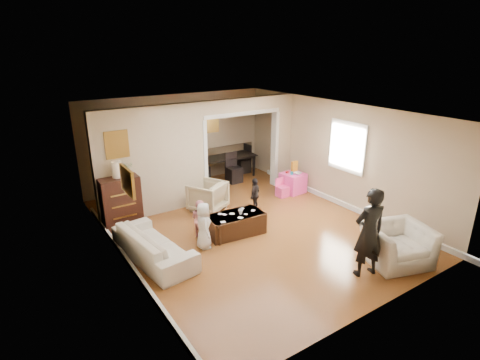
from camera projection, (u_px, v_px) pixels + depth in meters
floor at (245, 226)px, 8.58m from camera, size 7.00×7.00×0.00m
partition_left at (153, 162)px, 8.85m from camera, size 2.75×0.18×2.60m
partition_right at (281, 140)px, 10.84m from camera, size 0.55×0.18×2.60m
partition_header at (241, 105)px, 9.75m from camera, size 2.22×0.18×0.35m
window_pane at (347, 147)px, 9.16m from camera, size 0.03×0.95×1.10m
framed_art_partition at (117, 144)px, 8.16m from camera, size 0.45×0.03×0.55m
framed_art_sofa_wall at (127, 181)px, 6.10m from camera, size 0.03×0.55×0.40m
framed_art_alcove at (211, 122)px, 11.29m from camera, size 0.45×0.03×0.55m
sofa at (154, 245)px, 7.18m from camera, size 1.04×2.11×0.59m
armchair_back at (208, 196)px, 9.31m from camera, size 1.07×1.08×0.73m
armchair_front at (397, 244)px, 7.05m from camera, size 1.36×1.27×0.72m
dresser at (121, 202)px, 8.41m from camera, size 0.84×0.47×1.16m
table_lamp at (117, 169)px, 8.16m from camera, size 0.22×0.22×0.36m
potted_plant at (126, 169)px, 8.27m from camera, size 0.28×0.25×0.32m
coffee_table at (235, 224)px, 8.16m from camera, size 1.28×0.74×0.46m
coffee_cup at (241, 212)px, 8.08m from camera, size 0.11×0.11×0.10m
play_table at (293, 183)px, 10.49m from camera, size 0.62×0.62×0.55m
cereal_box at (294, 167)px, 10.49m from camera, size 0.21×0.09×0.30m
cyan_cup at (292, 173)px, 10.30m from camera, size 0.08×0.08×0.08m
toy_block at (287, 172)px, 10.42m from camera, size 0.10×0.09×0.05m
play_bowl at (298, 173)px, 10.32m from camera, size 0.23×0.23×0.05m
dining_table at (223, 166)px, 11.74m from camera, size 2.04×1.27×0.68m
adult_person at (369, 233)px, 6.51m from camera, size 0.67×0.52×1.64m
child_kneel_a at (204, 226)px, 7.52m from camera, size 0.43×0.54×0.96m
child_kneel_b at (200, 219)px, 7.97m from camera, size 0.40×0.47×0.83m
child_toddler at (255, 195)px, 9.23m from camera, size 0.53×0.45×0.86m
craft_papers at (236, 214)px, 8.10m from camera, size 0.96×0.52×0.00m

